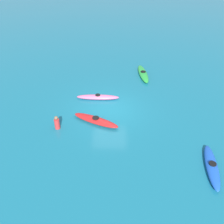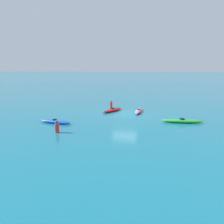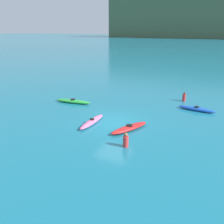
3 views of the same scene
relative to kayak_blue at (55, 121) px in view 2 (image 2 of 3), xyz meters
The scene contains 7 objects.
ground_plane 7.39m from the kayak_blue, 135.23° to the right, with size 600.00×600.00×0.00m, color #19728C.
kayak_blue is the anchor object (origin of this frame).
kayak_green 10.89m from the kayak_blue, 167.22° to the right, with size 3.52×0.96×0.37m.
kayak_pink 8.97m from the kayak_blue, 137.33° to the right, with size 0.63×3.09×0.37m.
kayak_red 7.11m from the kayak_blue, 121.91° to the right, with size 2.00×3.11×0.37m.
person_near_shore 8.90m from the kayak_blue, 110.61° to the right, with size 0.32×0.32×0.88m.
person_by_kayaks 2.78m from the kayak_blue, 119.82° to the left, with size 0.42×0.42×0.88m.
Camera 2 is at (-3.05, 21.27, 4.56)m, focal length 33.87 mm.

